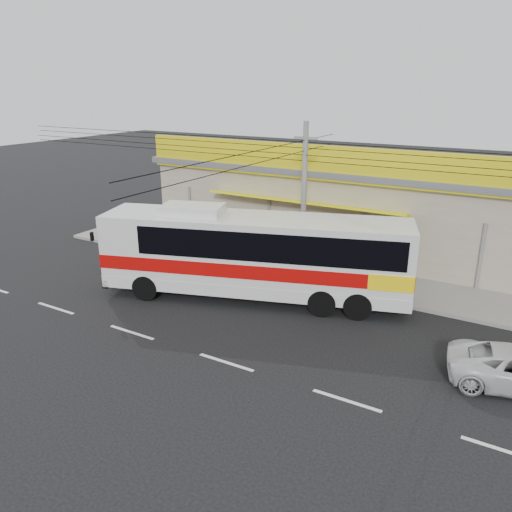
{
  "coord_description": "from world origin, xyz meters",
  "views": [
    {
      "loc": [
        7.73,
        -13.94,
        8.32
      ],
      "look_at": [
        -1.53,
        2.0,
        1.95
      ],
      "focal_mm": 35.0,
      "sensor_mm": 36.0,
      "label": 1
    }
  ],
  "objects": [
    {
      "name": "motorbike_red",
      "position": [
        -6.59,
        5.5,
        0.69
      ],
      "size": [
        2.18,
        1.27,
        1.08
      ],
      "primitive_type": "imported",
      "rotation": [
        0.0,
        0.0,
        1.86
      ],
      "color": "maroon",
      "rests_on": "sidewalk"
    },
    {
      "name": "utility_pole",
      "position": [
        -1.11,
        5.4,
        5.68
      ],
      "size": [
        34.0,
        14.0,
        6.89
      ],
      "color": "slate",
      "rests_on": "ground"
    },
    {
      "name": "coach_bus",
      "position": [
        -1.61,
        2.4,
        2.02
      ],
      "size": [
        12.42,
        6.23,
        3.77
      ],
      "rotation": [
        0.0,
        0.0,
        0.31
      ],
      "color": "silver",
      "rests_on": "ground"
    },
    {
      "name": "lane_markings",
      "position": [
        0.0,
        -2.5,
        0.0
      ],
      "size": [
        50.0,
        0.12,
        0.01
      ],
      "primitive_type": null,
      "color": "silver",
      "rests_on": "ground"
    },
    {
      "name": "motorbike_dark",
      "position": [
        -8.93,
        7.06,
        0.64
      ],
      "size": [
        1.7,
        0.87,
        0.98
      ],
      "primitive_type": "imported",
      "rotation": [
        0.0,
        0.0,
        1.31
      ],
      "color": "black",
      "rests_on": "sidewalk"
    },
    {
      "name": "storefront_building",
      "position": [
        -0.01,
        11.54,
        2.3
      ],
      "size": [
        22.6,
        9.2,
        5.7
      ],
      "color": "gray",
      "rests_on": "ground"
    },
    {
      "name": "ground",
      "position": [
        0.0,
        0.0,
        0.0
      ],
      "size": [
        120.0,
        120.0,
        0.0
      ],
      "primitive_type": "plane",
      "color": "black",
      "rests_on": "ground"
    },
    {
      "name": "sidewalk",
      "position": [
        0.0,
        6.0,
        0.07
      ],
      "size": [
        30.0,
        3.2,
        0.15
      ],
      "primitive_type": "cube",
      "color": "gray",
      "rests_on": "ground"
    }
  ]
}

